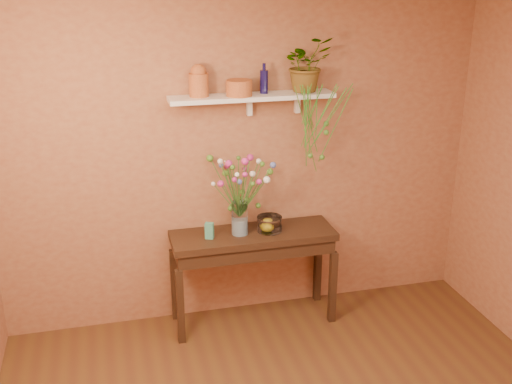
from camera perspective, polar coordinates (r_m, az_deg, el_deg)
room at (r=3.31m, az=6.66°, el=-7.32°), size 4.04×4.04×2.70m
sideboard at (r=5.11m, az=-0.27°, el=-4.97°), size 1.35×0.43×0.82m
wall_shelf at (r=4.84m, az=-0.25°, el=8.77°), size 1.30×0.24×0.19m
terracotta_jug at (r=4.75m, az=-5.33°, el=10.18°), size 0.17×0.17×0.25m
terracotta_pot at (r=4.77m, az=-1.57°, el=9.60°), size 0.21×0.21×0.12m
blue_bottle at (r=4.86m, az=0.75°, el=10.22°), size 0.07×0.07×0.23m
spider_plant at (r=4.94m, az=4.69°, el=11.71°), size 0.45×0.41×0.43m
plant_fronds at (r=4.90m, az=5.74°, el=5.85°), size 0.48×0.36×0.72m
glass_vase at (r=4.99m, az=-1.52°, el=-2.65°), size 0.13×0.13×0.28m
bouquet at (r=4.88m, az=-1.37°, el=1.30°), size 0.50×0.52×0.52m
glass_bowl at (r=5.07m, az=1.25°, el=-3.01°), size 0.21×0.21×0.12m
lemon at (r=5.07m, az=1.08°, el=-3.18°), size 0.08×0.08×0.08m
carton at (r=4.95m, az=-4.33°, el=-3.59°), size 0.08×0.07×0.13m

